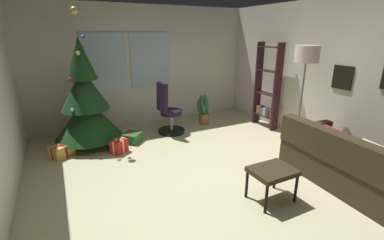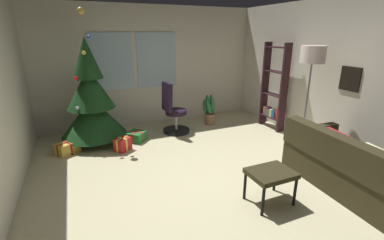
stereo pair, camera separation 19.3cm
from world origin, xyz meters
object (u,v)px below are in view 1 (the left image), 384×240
Objects in this scene: gift_box_green at (132,138)px; office_chair at (168,114)px; couch at (362,166)px; potted_plant at (203,111)px; footstool at (272,173)px; bookshelf at (267,91)px; gift_box_gold at (62,151)px; floor_lamp at (306,60)px; holiday_tree at (86,103)px; gift_box_red at (119,146)px.

gift_box_green is 0.41× the size of office_chair.
couch is 4.33× the size of gift_box_green.
potted_plant is at bearing 12.49° from office_chair.
footstool is 2.93m from bookshelf.
floor_lamp is (3.88, -1.51, 1.48)m from gift_box_gold.
floor_lamp is at bearing -28.31° from holiday_tree.
footstool is 0.22× the size of holiday_tree.
floor_lamp is 2.65× the size of potted_plant.
holiday_tree reaches higher than floor_lamp.
potted_plant is (-0.87, 1.94, -1.27)m from floor_lamp.
potted_plant is (0.95, 0.21, -0.11)m from office_chair.
bookshelf is at bearing -34.51° from potted_plant.
footstool is at bearing -58.85° from gift_box_red.
footstool is 2.25m from floor_lamp.
gift_box_green is at bearing -168.71° from potted_plant.
couch is 3.47m from office_chair.
holiday_tree is at bearing 124.79° from gift_box_red.
floor_lamp is at bearing -30.95° from gift_box_green.
gift_box_green is (0.32, 0.36, -0.03)m from gift_box_red.
office_chair is (1.15, 0.50, 0.29)m from gift_box_red.
holiday_tree is 3.53× the size of potted_plant.
potted_plant is at bearing 145.49° from bookshelf.
bookshelf is (2.92, -0.43, 0.71)m from gift_box_green.
gift_box_red is 0.18× the size of bookshelf.
gift_box_gold reaches higher than gift_box_green.
footstool is 1.21× the size of gift_box_green.
gift_box_red is 0.49× the size of potted_plant.
couch is 1.78× the size of office_chair.
floor_lamp is at bearing -43.56° from office_chair.
gift_box_gold is (-0.91, 0.28, -0.02)m from gift_box_red.
gift_box_gold is at bearing 131.76° from footstool.
gift_box_red is 0.76× the size of gift_box_green.
gift_box_gold is (-2.30, 2.57, -0.28)m from footstool.
gift_box_gold is at bearing 141.92° from couch.
floor_lamp is at bearing -65.93° from potted_plant.
gift_box_red is at bearing -156.42° from office_chair.
footstool is (-1.35, 0.29, 0.09)m from couch.
bookshelf reaches higher than footstool.
holiday_tree is (-1.80, 2.88, 0.44)m from footstool.
footstool is 1.22× the size of gift_box_gold.
office_chair is 0.98m from potted_plant.
floor_lamp is at bearing -22.51° from gift_box_red.
gift_box_green is 1.01× the size of gift_box_gold.
footstool is 1.60× the size of gift_box_red.
gift_box_green is 0.24× the size of bookshelf.
gift_box_red is 0.18× the size of floor_lamp.
holiday_tree is at bearing 151.69° from floor_lamp.
gift_box_red is at bearing -16.99° from gift_box_gold.
couch is at bearing -38.08° from gift_box_gold.
holiday_tree is 5.54× the size of gift_box_gold.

